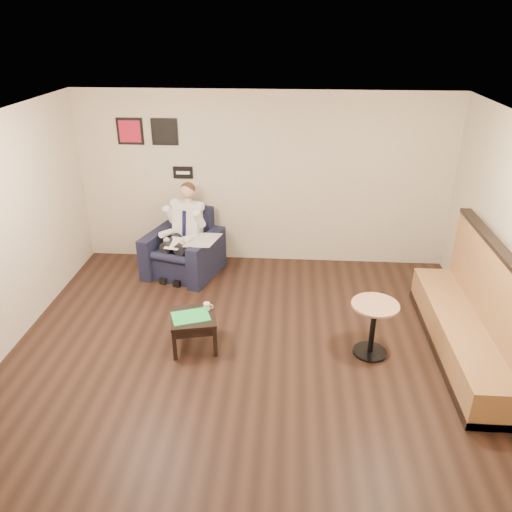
# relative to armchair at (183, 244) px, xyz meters

# --- Properties ---
(ground) EXTENTS (6.00, 6.00, 0.00)m
(ground) POSITION_rel_armchair_xyz_m (1.25, -2.39, -0.50)
(ground) COLOR black
(ground) RESTS_ON ground
(wall_back) EXTENTS (6.00, 0.02, 2.80)m
(wall_back) POSITION_rel_armchair_xyz_m (1.25, 0.61, 0.90)
(wall_back) COLOR beige
(wall_back) RESTS_ON ground
(ceiling) EXTENTS (6.00, 6.00, 0.02)m
(ceiling) POSITION_rel_armchair_xyz_m (1.25, -2.39, 2.30)
(ceiling) COLOR white
(ceiling) RESTS_ON wall_back
(seating_sign) EXTENTS (0.32, 0.02, 0.20)m
(seating_sign) POSITION_rel_armchair_xyz_m (-0.05, 0.60, 1.00)
(seating_sign) COLOR black
(seating_sign) RESTS_ON wall_back
(art_print_left) EXTENTS (0.42, 0.03, 0.42)m
(art_print_left) POSITION_rel_armchair_xyz_m (-0.85, 0.60, 1.65)
(art_print_left) COLOR #BB1733
(art_print_left) RESTS_ON wall_back
(art_print_right) EXTENTS (0.42, 0.03, 0.42)m
(art_print_right) POSITION_rel_armchair_xyz_m (-0.30, 0.60, 1.65)
(art_print_right) COLOR black
(art_print_right) RESTS_ON wall_back
(armchair) EXTENTS (1.30, 1.30, 1.01)m
(armchair) POSITION_rel_armchair_xyz_m (0.00, 0.00, 0.00)
(armchair) COLOR black
(armchair) RESTS_ON ground
(seated_man) EXTENTS (0.91, 1.13, 1.38)m
(seated_man) POSITION_rel_armchair_xyz_m (-0.04, -0.13, 0.19)
(seated_man) COLOR white
(seated_man) RESTS_ON armchair
(lap_papers) EXTENTS (0.30, 0.37, 0.01)m
(lap_papers) POSITION_rel_armchair_xyz_m (-0.07, -0.23, 0.12)
(lap_papers) COLOR white
(lap_papers) RESTS_ON seated_man
(newspaper) EXTENTS (0.56, 0.64, 0.01)m
(newspaper) POSITION_rel_armchair_xyz_m (0.37, -0.23, 0.18)
(newspaper) COLOR silver
(newspaper) RESTS_ON armchair
(side_table) EXTENTS (0.66, 0.66, 0.45)m
(side_table) POSITION_rel_armchair_xyz_m (0.54, -1.99, -0.28)
(side_table) COLOR black
(side_table) RESTS_ON ground
(green_folder) EXTENTS (0.53, 0.46, 0.01)m
(green_folder) POSITION_rel_armchair_xyz_m (0.51, -2.02, -0.05)
(green_folder) COLOR #29CD56
(green_folder) RESTS_ON side_table
(coffee_mug) EXTENTS (0.10, 0.10, 0.09)m
(coffee_mug) POSITION_rel_armchair_xyz_m (0.68, -1.83, -0.01)
(coffee_mug) COLOR white
(coffee_mug) RESTS_ON side_table
(smartphone) EXTENTS (0.14, 0.08, 0.01)m
(smartphone) POSITION_rel_armchair_xyz_m (0.55, -1.82, -0.05)
(smartphone) COLOR black
(smartphone) RESTS_ON side_table
(banquette) EXTENTS (0.64, 2.70, 1.38)m
(banquette) POSITION_rel_armchair_xyz_m (3.84, -1.87, 0.19)
(banquette) COLOR #9F6B3D
(banquette) RESTS_ON ground
(cafe_table) EXTENTS (0.66, 0.66, 0.71)m
(cafe_table) POSITION_rel_armchair_xyz_m (2.73, -1.98, -0.15)
(cafe_table) COLOR tan
(cafe_table) RESTS_ON ground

